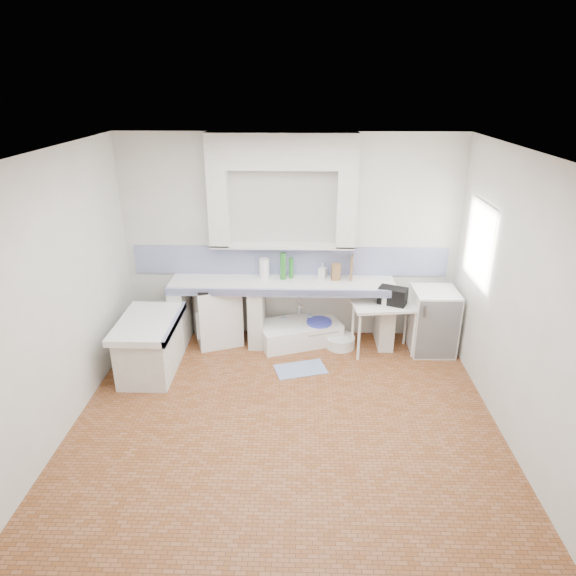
{
  "coord_description": "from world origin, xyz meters",
  "views": [
    {
      "loc": [
        0.16,
        -4.54,
        3.38
      ],
      "look_at": [
        0.0,
        1.0,
        1.1
      ],
      "focal_mm": 31.47,
      "sensor_mm": 36.0,
      "label": 1
    }
  ],
  "objects_px": {
    "stove": "(217,314)",
    "sink": "(299,333)",
    "side_table": "(383,328)",
    "fridge": "(433,321)"
  },
  "relations": [
    {
      "from": "stove",
      "to": "side_table",
      "type": "height_order",
      "value": "stove"
    },
    {
      "from": "stove",
      "to": "fridge",
      "type": "distance_m",
      "value": 2.91
    },
    {
      "from": "side_table",
      "to": "fridge",
      "type": "xyz_separation_m",
      "value": [
        0.66,
        0.06,
        0.09
      ]
    },
    {
      "from": "stove",
      "to": "sink",
      "type": "xyz_separation_m",
      "value": [
        1.13,
        -0.0,
        -0.28
      ]
    },
    {
      "from": "stove",
      "to": "side_table",
      "type": "distance_m",
      "value": 2.25
    },
    {
      "from": "stove",
      "to": "fridge",
      "type": "height_order",
      "value": "fridge"
    },
    {
      "from": "stove",
      "to": "sink",
      "type": "distance_m",
      "value": 1.16
    },
    {
      "from": "side_table",
      "to": "fridge",
      "type": "distance_m",
      "value": 0.67
    },
    {
      "from": "side_table",
      "to": "stove",
      "type": "bearing_deg",
      "value": 166.64
    },
    {
      "from": "fridge",
      "to": "stove",
      "type": "bearing_deg",
      "value": 175.43
    }
  ]
}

